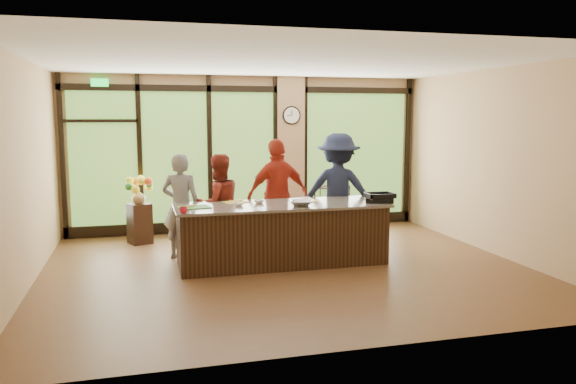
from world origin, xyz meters
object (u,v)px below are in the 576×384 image
roasting_pan (379,200)px  flower_stand (140,224)px  island_base (282,235)px  cook_left (181,206)px  cook_right (338,191)px  bar_cart (332,200)px

roasting_pan → flower_stand: roasting_pan is taller
island_base → roasting_pan: (1.50, -0.22, 0.52)m
cook_left → cook_right: (2.63, 0.06, 0.14)m
cook_left → flower_stand: size_ratio=2.36×
roasting_pan → flower_stand: bearing=170.9°
island_base → cook_right: (1.18, 0.76, 0.54)m
island_base → cook_left: size_ratio=1.85×
roasting_pan → flower_stand: size_ratio=0.60×
cook_left → flower_stand: bearing=-41.8°
cook_left → bar_cart: 3.58m
bar_cart → cook_right: bearing=-83.4°
cook_left → flower_stand: cook_left is taller
island_base → bar_cart: bearing=55.8°
cook_right → bar_cart: cook_right is taller
island_base → cook_right: size_ratio=1.59×
cook_right → bar_cart: size_ratio=2.11×
cook_left → cook_right: cook_right is taller
flower_stand → cook_right: bearing=-41.9°
cook_left → cook_right: bearing=-157.7°
island_base → bar_cart: bar_cart is taller
cook_right → island_base: bearing=56.5°
island_base → bar_cart: size_ratio=3.35×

